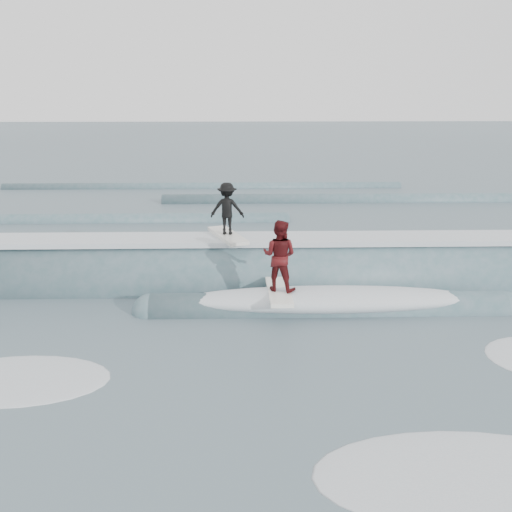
{
  "coord_description": "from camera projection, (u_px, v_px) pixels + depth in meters",
  "views": [
    {
      "loc": [
        -0.35,
        -9.4,
        5.54
      ],
      "look_at": [
        0.0,
        5.26,
        1.1
      ],
      "focal_mm": 40.0,
      "sensor_mm": 36.0,
      "label": 1
    }
  ],
  "objects": [
    {
      "name": "ground",
      "position": [
        263.0,
        394.0,
        10.61
      ],
      "size": [
        160.0,
        160.0,
        0.0
      ],
      "primitive_type": "plane",
      "color": "#3D5059",
      "rests_on": "ground"
    },
    {
      "name": "breaking_wave",
      "position": [
        261.0,
        283.0,
        16.4
      ],
      "size": [
        23.69,
        4.07,
        2.59
      ],
      "color": "#3B5E64",
      "rests_on": "ground"
    },
    {
      "name": "surfer_black",
      "position": [
        227.0,
        212.0,
        15.97
      ],
      "size": [
        1.23,
        2.06,
        1.56
      ],
      "color": "silver",
      "rests_on": "ground"
    },
    {
      "name": "surfer_red",
      "position": [
        279.0,
        259.0,
        14.1
      ],
      "size": [
        1.06,
        2.01,
        1.89
      ],
      "color": "white",
      "rests_on": "ground"
    },
    {
      "name": "whitewater",
      "position": [
        324.0,
        458.0,
        8.8
      ],
      "size": [
        14.93,
        8.03,
        0.1
      ],
      "color": "silver",
      "rests_on": "ground"
    },
    {
      "name": "far_swells",
      "position": [
        233.0,
        204.0,
        27.48
      ],
      "size": [
        38.13,
        8.65,
        0.8
      ],
      "color": "#3B5E64",
      "rests_on": "ground"
    }
  ]
}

